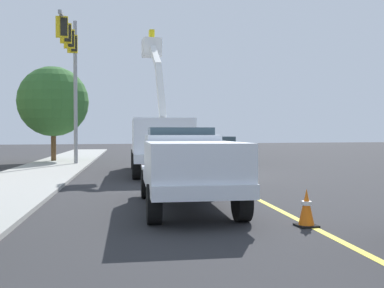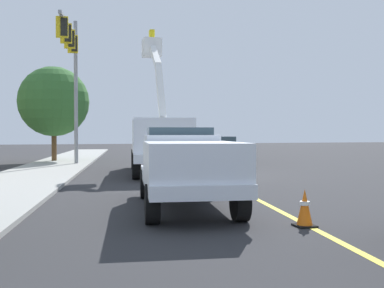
{
  "view_description": "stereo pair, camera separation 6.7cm",
  "coord_description": "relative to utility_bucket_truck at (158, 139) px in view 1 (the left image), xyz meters",
  "views": [
    {
      "loc": [
        -18.96,
        6.15,
        1.9
      ],
      "look_at": [
        0.63,
        0.65,
        1.4
      ],
      "focal_mm": 40.98,
      "sensor_mm": 36.0,
      "label": 1
    },
    {
      "loc": [
        -18.98,
        6.08,
        1.9
      ],
      "look_at": [
        0.63,
        0.65,
        1.4
      ],
      "focal_mm": 40.98,
      "sensor_mm": 36.0,
      "label": 2
    }
  ],
  "objects": [
    {
      "name": "sidewalk_far_side",
      "position": [
        -0.8,
        5.66,
        -1.55
      ],
      "size": [
        59.97,
        11.15,
        0.12
      ],
      "primitive_type": "cube",
      "rotation": [
        0.0,
        0.0,
        -0.13
      ],
      "color": "#9E9E99",
      "rests_on": "ground"
    },
    {
      "name": "traffic_signal_mast",
      "position": [
        4.12,
        4.0,
        4.33
      ],
      "size": [
        6.03,
        1.07,
        8.51
      ],
      "color": "gray",
      "rests_on": "ground"
    },
    {
      "name": "traffic_cone_leading",
      "position": [
        -12.84,
        -0.5,
        -1.23
      ],
      "size": [
        0.4,
        0.4,
        0.77
      ],
      "color": "black",
      "rests_on": "ground"
    },
    {
      "name": "traffic_cone_mid_front",
      "position": [
        -4.81,
        -1.56,
        -1.24
      ],
      "size": [
        0.4,
        0.4,
        0.76
      ],
      "color": "black",
      "rests_on": "ground"
    },
    {
      "name": "utility_bucket_truck",
      "position": [
        0.0,
        0.0,
        0.0
      ],
      "size": [
        8.45,
        3.52,
        7.16
      ],
      "color": "white",
      "rests_on": "ground"
    },
    {
      "name": "passing_minivan",
      "position": [
        6.83,
        -5.37,
        -0.64
      ],
      "size": [
        5.0,
        2.49,
        1.69
      ],
      "color": "black",
      "rests_on": "ground"
    },
    {
      "name": "lane_centre_stripe",
      "position": [
        -1.78,
        -2.01,
        -1.61
      ],
      "size": [
        49.62,
        6.48,
        0.01
      ],
      "primitive_type": "cube",
      "rotation": [
        0.0,
        0.0,
        -0.13
      ],
      "color": "yellow",
      "rests_on": "ground"
    },
    {
      "name": "traffic_cone_mid_rear",
      "position": [
        3.27,
        -2.31,
        -1.17
      ],
      "size": [
        0.4,
        0.4,
        0.89
      ],
      "color": "black",
      "rests_on": "ground"
    },
    {
      "name": "ground",
      "position": [
        -1.78,
        -2.01,
        -1.61
      ],
      "size": [
        120.0,
        120.0,
        0.0
      ],
      "primitive_type": "plane",
      "color": "#2D2D30"
    },
    {
      "name": "street_tree_right",
      "position": [
        9.08,
        5.13,
        2.34
      ],
      "size": [
        4.53,
        4.53,
        6.23
      ],
      "color": "brown",
      "rests_on": "ground"
    },
    {
      "name": "service_pickup_truck",
      "position": [
        -10.07,
        1.28,
        -0.49
      ],
      "size": [
        5.82,
        2.79,
        2.06
      ],
      "color": "white",
      "rests_on": "ground"
    }
  ]
}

